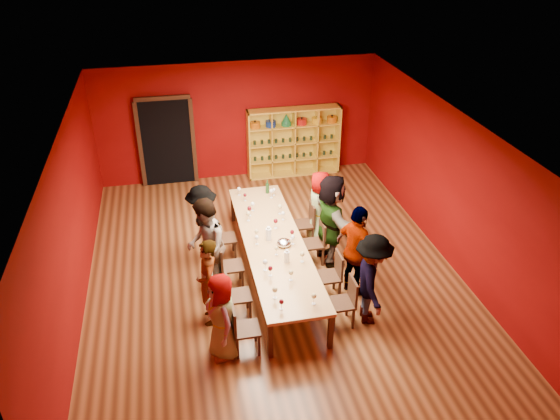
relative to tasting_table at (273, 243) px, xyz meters
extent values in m
cube|color=#5C3118|center=(0.00, 0.00, -0.71)|extent=(7.10, 9.10, 0.02)
cube|color=#6A0505|center=(0.00, 4.51, 0.80)|extent=(7.10, 0.02, 3.00)
cube|color=#6A0505|center=(0.00, -4.51, 0.80)|extent=(7.10, 0.02, 3.00)
cube|color=#6A0505|center=(-3.51, 0.00, 0.80)|extent=(0.02, 9.10, 3.00)
cube|color=#6A0505|center=(3.51, 0.00, 0.80)|extent=(0.02, 9.10, 3.00)
cube|color=white|center=(0.00, 0.00, 2.31)|extent=(7.10, 9.10, 0.02)
cube|color=#B2844A|center=(0.00, 0.00, 0.02)|extent=(1.10, 4.50, 0.06)
cube|color=black|center=(-0.49, -2.17, -0.35)|extent=(0.08, 0.08, 0.69)
cube|color=black|center=(-0.49, 2.17, -0.35)|extent=(0.08, 0.08, 0.69)
cube|color=black|center=(0.49, -2.17, -0.35)|extent=(0.08, 0.08, 0.69)
cube|color=black|center=(0.49, 2.17, -0.35)|extent=(0.08, 0.08, 0.69)
cube|color=black|center=(-1.80, 4.44, 0.40)|extent=(1.20, 0.14, 2.20)
cube|color=black|center=(-1.80, 4.37, 1.55)|extent=(1.32, 0.06, 0.10)
cube|color=black|center=(-2.45, 4.37, 0.40)|extent=(0.10, 0.06, 2.20)
cube|color=black|center=(-1.15, 4.37, 0.40)|extent=(0.10, 0.06, 2.20)
cube|color=gold|center=(0.22, 4.28, 0.20)|extent=(0.04, 0.40, 1.80)
cube|color=gold|center=(2.58, 4.28, 0.20)|extent=(0.04, 0.40, 1.80)
cube|color=gold|center=(1.40, 4.28, 1.08)|extent=(2.40, 0.40, 0.04)
cube|color=gold|center=(1.40, 4.28, -0.68)|extent=(2.40, 0.40, 0.04)
cube|color=gold|center=(1.40, 4.47, 0.20)|extent=(2.40, 0.02, 1.80)
cube|color=gold|center=(1.40, 4.28, -0.25)|extent=(2.36, 0.38, 0.03)
cube|color=gold|center=(1.40, 4.28, 0.20)|extent=(2.36, 0.38, 0.03)
cube|color=gold|center=(1.40, 4.28, 0.65)|extent=(2.36, 0.38, 0.03)
cube|color=gold|center=(0.80, 4.28, 0.20)|extent=(0.03, 0.38, 1.76)
cube|color=gold|center=(1.40, 4.28, 0.20)|extent=(0.03, 0.38, 1.76)
cube|color=gold|center=(2.00, 4.28, 0.20)|extent=(0.03, 0.38, 1.76)
cylinder|color=#CC690C|center=(0.40, 4.28, 0.74)|extent=(0.26, 0.26, 0.15)
sphere|color=black|center=(0.40, 4.28, 0.84)|extent=(0.05, 0.05, 0.05)
cylinder|color=navy|center=(0.80, 4.28, 0.74)|extent=(0.26, 0.26, 0.15)
sphere|color=black|center=(0.80, 4.28, 0.84)|extent=(0.05, 0.05, 0.05)
cylinder|color=#1C7241|center=(1.20, 4.28, 0.71)|extent=(0.26, 0.26, 0.08)
cone|color=#1C7241|center=(1.20, 4.28, 0.86)|extent=(0.24, 0.24, 0.22)
cylinder|color=red|center=(1.60, 4.28, 0.74)|extent=(0.26, 0.26, 0.15)
sphere|color=black|center=(1.60, 4.28, 0.84)|extent=(0.05, 0.05, 0.05)
cylinder|color=gold|center=(2.00, 4.28, 0.74)|extent=(0.26, 0.26, 0.15)
sphere|color=black|center=(2.00, 4.28, 0.84)|extent=(0.05, 0.05, 0.05)
cylinder|color=#CC690C|center=(2.40, 4.28, 0.74)|extent=(0.26, 0.26, 0.15)
sphere|color=black|center=(2.40, 4.28, 0.84)|extent=(0.05, 0.05, 0.05)
cylinder|color=black|center=(0.38, 4.28, -0.18)|extent=(0.07, 0.07, 0.10)
cylinder|color=black|center=(0.56, 4.28, -0.18)|extent=(0.07, 0.07, 0.10)
cylinder|color=black|center=(0.75, 4.28, -0.18)|extent=(0.07, 0.07, 0.10)
cylinder|color=black|center=(0.93, 4.28, -0.18)|extent=(0.07, 0.07, 0.10)
cylinder|color=black|center=(1.12, 4.28, -0.18)|extent=(0.07, 0.07, 0.10)
cylinder|color=black|center=(1.30, 4.28, -0.18)|extent=(0.07, 0.07, 0.10)
cylinder|color=black|center=(1.49, 4.28, -0.18)|extent=(0.07, 0.07, 0.10)
cylinder|color=black|center=(1.67, 4.28, -0.18)|extent=(0.07, 0.07, 0.10)
cylinder|color=black|center=(1.86, 4.28, -0.18)|extent=(0.07, 0.07, 0.10)
cylinder|color=black|center=(2.04, 4.28, -0.18)|extent=(0.07, 0.07, 0.10)
cylinder|color=black|center=(2.23, 4.28, -0.18)|extent=(0.07, 0.07, 0.10)
cylinder|color=black|center=(2.42, 4.28, -0.18)|extent=(0.07, 0.07, 0.10)
cylinder|color=black|center=(0.38, 4.28, 0.27)|extent=(0.07, 0.07, 0.10)
cylinder|color=black|center=(0.56, 4.28, 0.27)|extent=(0.07, 0.07, 0.10)
cylinder|color=black|center=(0.75, 4.28, 0.27)|extent=(0.07, 0.07, 0.10)
cylinder|color=black|center=(0.93, 4.28, 0.27)|extent=(0.07, 0.07, 0.10)
cylinder|color=black|center=(1.12, 4.28, 0.27)|extent=(0.07, 0.07, 0.10)
cylinder|color=black|center=(1.30, 4.28, 0.27)|extent=(0.07, 0.07, 0.10)
cylinder|color=black|center=(1.49, 4.28, 0.27)|extent=(0.07, 0.07, 0.10)
cylinder|color=black|center=(1.67, 4.28, 0.27)|extent=(0.07, 0.07, 0.10)
cylinder|color=black|center=(1.86, 4.28, 0.27)|extent=(0.07, 0.07, 0.10)
cylinder|color=black|center=(2.04, 4.28, 0.27)|extent=(0.07, 0.07, 0.10)
cylinder|color=black|center=(2.23, 4.28, 0.27)|extent=(0.07, 0.07, 0.10)
cylinder|color=black|center=(2.42, 4.28, 0.27)|extent=(0.07, 0.07, 0.10)
cube|color=black|center=(-0.83, -1.94, -0.27)|extent=(0.42, 0.42, 0.04)
cube|color=black|center=(-1.02, -1.94, -0.03)|extent=(0.04, 0.40, 0.44)
cube|color=black|center=(-1.00, -2.11, -0.49)|extent=(0.04, 0.04, 0.41)
cube|color=black|center=(-0.66, -2.11, -0.49)|extent=(0.04, 0.04, 0.41)
cube|color=black|center=(-1.00, -1.77, -0.49)|extent=(0.04, 0.04, 0.41)
cube|color=black|center=(-0.66, -1.77, -0.49)|extent=(0.04, 0.04, 0.41)
imported|color=#47474C|center=(-1.20, -1.94, 0.05)|extent=(0.54, 0.80, 1.50)
cube|color=black|center=(-0.83, -1.08, -0.27)|extent=(0.42, 0.42, 0.04)
cube|color=black|center=(-1.02, -1.08, -0.03)|extent=(0.04, 0.40, 0.44)
cube|color=black|center=(-1.00, -1.25, -0.49)|extent=(0.04, 0.04, 0.41)
cube|color=black|center=(-0.66, -1.25, -0.49)|extent=(0.04, 0.04, 0.41)
cube|color=black|center=(-1.00, -0.91, -0.49)|extent=(0.04, 0.04, 0.41)
cube|color=black|center=(-0.66, -0.91, -0.49)|extent=(0.04, 0.04, 0.41)
imported|color=#5D91C0|center=(-1.33, -1.08, 0.10)|extent=(0.43, 0.59, 1.59)
cube|color=black|center=(-0.83, -0.20, -0.27)|extent=(0.42, 0.42, 0.04)
cube|color=black|center=(-1.02, -0.20, -0.03)|extent=(0.04, 0.40, 0.44)
cube|color=black|center=(-1.00, -0.37, -0.49)|extent=(0.04, 0.04, 0.41)
cube|color=black|center=(-0.66, -0.37, -0.49)|extent=(0.04, 0.04, 0.41)
cube|color=black|center=(-1.00, -0.03, -0.49)|extent=(0.04, 0.04, 0.41)
cube|color=black|center=(-0.66, -0.03, -0.49)|extent=(0.04, 0.04, 0.41)
imported|color=silver|center=(-1.27, -0.20, 0.23)|extent=(0.61, 0.96, 1.85)
cube|color=black|center=(-0.83, 0.78, -0.27)|extent=(0.42, 0.42, 0.04)
cube|color=black|center=(-1.02, 0.78, -0.03)|extent=(0.04, 0.40, 0.44)
cube|color=black|center=(-1.00, 0.61, -0.49)|extent=(0.04, 0.04, 0.41)
cube|color=black|center=(-0.66, 0.61, -0.49)|extent=(0.04, 0.04, 0.41)
cube|color=black|center=(-1.00, 0.95, -0.49)|extent=(0.04, 0.04, 0.41)
cube|color=black|center=(-0.66, 0.95, -0.49)|extent=(0.04, 0.04, 0.41)
imported|color=pink|center=(-1.25, 0.78, 0.12)|extent=(0.53, 1.09, 1.63)
cube|color=black|center=(0.83, -1.64, -0.27)|extent=(0.42, 0.42, 0.04)
cube|color=black|center=(1.02, -1.64, -0.03)|extent=(0.04, 0.40, 0.44)
cube|color=black|center=(0.66, -1.81, -0.49)|extent=(0.04, 0.04, 0.41)
cube|color=black|center=(1.00, -1.81, -0.49)|extent=(0.04, 0.04, 0.41)
cube|color=black|center=(0.66, -1.47, -0.49)|extent=(0.04, 0.04, 0.41)
cube|color=black|center=(1.00, -1.47, -0.49)|extent=(0.04, 0.04, 0.41)
imported|color=#4E4E53|center=(1.34, -1.64, 0.14)|extent=(0.65, 1.15, 1.68)
cube|color=black|center=(0.83, -0.87, -0.27)|extent=(0.42, 0.42, 0.04)
cube|color=black|center=(1.02, -0.87, -0.03)|extent=(0.04, 0.40, 0.44)
cube|color=black|center=(0.66, -1.04, -0.49)|extent=(0.04, 0.04, 0.41)
cube|color=black|center=(1.00, -1.04, -0.49)|extent=(0.04, 0.04, 0.41)
cube|color=black|center=(0.66, -0.70, -0.49)|extent=(0.04, 0.04, 0.41)
cube|color=black|center=(1.00, -0.70, -0.49)|extent=(0.04, 0.04, 0.41)
imported|color=tan|center=(1.34, -0.87, 0.20)|extent=(0.81, 1.15, 1.79)
cube|color=black|center=(0.83, 0.23, -0.27)|extent=(0.42, 0.42, 0.04)
cube|color=black|center=(1.02, 0.23, -0.03)|extent=(0.04, 0.40, 0.44)
cube|color=black|center=(0.66, 0.06, -0.49)|extent=(0.04, 0.04, 0.41)
cube|color=black|center=(1.00, 0.06, -0.49)|extent=(0.04, 0.04, 0.41)
cube|color=black|center=(0.66, 0.40, -0.49)|extent=(0.04, 0.04, 0.41)
cube|color=black|center=(1.00, 0.40, -0.49)|extent=(0.04, 0.04, 0.41)
imported|color=#D18C9B|center=(1.19, 0.23, 0.24)|extent=(0.72, 1.79, 1.88)
cube|color=black|center=(0.83, 0.99, -0.27)|extent=(0.42, 0.42, 0.04)
cube|color=black|center=(1.02, 0.99, -0.03)|extent=(0.04, 0.40, 0.44)
cube|color=black|center=(0.66, 0.82, -0.49)|extent=(0.04, 0.04, 0.41)
cube|color=black|center=(1.00, 0.82, -0.49)|extent=(0.04, 0.04, 0.41)
cube|color=black|center=(0.66, 1.16, -0.49)|extent=(0.04, 0.04, 0.41)
cube|color=black|center=(1.00, 1.16, -0.49)|extent=(0.04, 0.04, 0.41)
imported|color=#535358|center=(1.18, 0.99, 0.09)|extent=(0.57, 0.84, 1.59)
cylinder|color=white|center=(-0.34, 0.84, 0.06)|extent=(0.07, 0.07, 0.01)
cylinder|color=white|center=(-0.34, 0.84, 0.12)|extent=(0.01, 0.01, 0.12)
ellipsoid|color=#D1C282|center=(-0.34, 0.84, 0.21)|extent=(0.09, 0.09, 0.10)
cylinder|color=white|center=(-0.31, -1.66, 0.06)|extent=(0.07, 0.07, 0.01)
cylinder|color=white|center=(-0.31, -1.66, 0.12)|extent=(0.01, 0.01, 0.12)
ellipsoid|color=#D1C282|center=(-0.31, -1.66, 0.22)|extent=(0.09, 0.09, 0.10)
cylinder|color=white|center=(-0.27, -1.95, 0.05)|extent=(0.06, 0.06, 0.01)
cylinder|color=white|center=(-0.27, -1.95, 0.11)|extent=(0.01, 0.01, 0.11)
ellipsoid|color=#4D0811|center=(-0.27, -1.95, 0.20)|extent=(0.08, 0.08, 0.09)
cylinder|color=white|center=(0.30, 1.69, 0.06)|extent=(0.07, 0.07, 0.01)
cylinder|color=white|center=(0.30, 1.69, 0.12)|extent=(0.01, 0.01, 0.12)
ellipsoid|color=white|center=(0.30, 1.69, 0.22)|extent=(0.09, 0.09, 0.10)
cylinder|color=white|center=(-0.32, -0.05, 0.05)|extent=(0.06, 0.06, 0.01)
cylinder|color=white|center=(-0.32, -0.05, 0.11)|extent=(0.01, 0.01, 0.11)
ellipsoid|color=white|center=(-0.32, -0.05, 0.20)|extent=(0.08, 0.08, 0.09)
cylinder|color=white|center=(0.34, 0.73, 0.05)|extent=(0.06, 0.06, 0.01)
cylinder|color=white|center=(0.34, 0.73, 0.11)|extent=(0.01, 0.01, 0.10)
ellipsoid|color=white|center=(0.34, 0.73, 0.20)|extent=(0.08, 0.08, 0.09)
cylinder|color=white|center=(0.37, 1.79, 0.05)|extent=(0.06, 0.06, 0.01)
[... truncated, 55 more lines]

